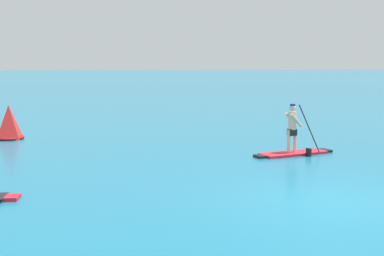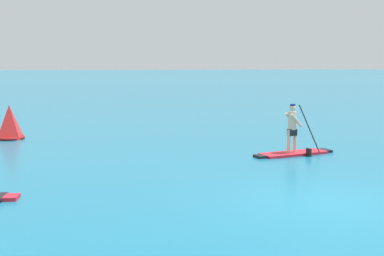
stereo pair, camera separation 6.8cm
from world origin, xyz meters
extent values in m
plane|color=#196B8C|center=(0.00, 0.00, 0.00)|extent=(440.00, 440.00, 0.00)
cube|color=red|center=(-6.86, 1.43, 0.04)|extent=(0.34, 0.45, 0.09)
cube|color=red|center=(1.43, 5.47, 0.04)|extent=(2.43, 1.26, 0.08)
cube|color=black|center=(2.69, 5.79, 0.04)|extent=(0.40, 0.55, 0.08)
cube|color=black|center=(0.16, 5.15, 0.04)|extent=(0.39, 0.48, 0.08)
cylinder|color=beige|center=(1.47, 5.48, 0.46)|extent=(0.11, 0.11, 0.77)
cylinder|color=beige|center=(1.22, 5.42, 0.46)|extent=(0.11, 0.11, 0.77)
cube|color=black|center=(1.35, 5.45, 0.76)|extent=(0.31, 0.28, 0.22)
cylinder|color=beige|center=(1.35, 5.45, 1.14)|extent=(0.26, 0.26, 0.59)
sphere|color=beige|center=(1.35, 5.45, 1.57)|extent=(0.21, 0.21, 0.21)
cylinder|color=navy|center=(1.35, 5.45, 1.67)|extent=(0.18, 0.18, 0.06)
cylinder|color=beige|center=(1.36, 5.61, 1.17)|extent=(0.47, 0.20, 0.49)
cylinder|color=beige|center=(1.43, 5.31, 1.17)|extent=(0.47, 0.20, 0.49)
cylinder|color=black|center=(1.80, 5.09, 0.90)|extent=(0.88, 0.26, 1.63)
cube|color=black|center=(1.80, 5.09, 0.10)|extent=(0.13, 0.21, 0.32)
pyramid|color=red|center=(-8.48, 10.74, 0.69)|extent=(1.28, 1.28, 1.37)
torus|color=maroon|center=(-8.48, 10.74, 0.06)|extent=(1.11, 1.11, 0.12)
camera|label=1|loc=(-4.86, -9.87, 3.02)|focal=46.28mm
camera|label=2|loc=(-4.80, -9.88, 3.02)|focal=46.28mm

